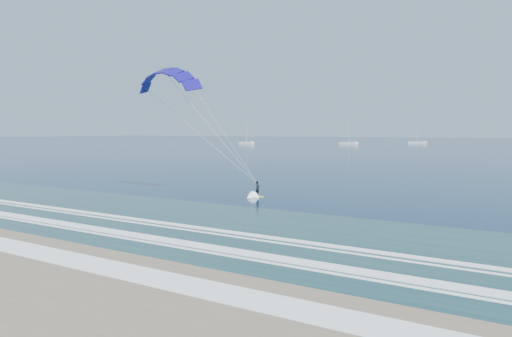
{
  "coord_description": "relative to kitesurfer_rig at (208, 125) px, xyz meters",
  "views": [
    {
      "loc": [
        23.39,
        -15.98,
        6.98
      ],
      "look_at": [
        0.46,
        22.59,
        3.23
      ],
      "focal_mm": 32.0,
      "sensor_mm": 36.0,
      "label": 1
    }
  ],
  "objects": [
    {
      "name": "ground",
      "position": [
        5.18,
        -22.4,
        -7.53
      ],
      "size": [
        900.0,
        900.0,
        0.0
      ],
      "primitive_type": "plane",
      "color": "#07293C",
      "rests_on": "ground"
    },
    {
      "name": "kitesurfer_rig",
      "position": [
        0.0,
        0.0,
        0.0
      ],
      "size": [
        14.16,
        7.24,
        14.61
      ],
      "color": "#C2F81D",
      "rests_on": "ground"
    },
    {
      "name": "sailboat_0",
      "position": [
        -94.45,
        158.99,
        -6.85
      ],
      "size": [
        7.88,
        2.4,
        10.83
      ],
      "color": "silver",
      "rests_on": "ground"
    },
    {
      "name": "sailboat_1",
      "position": [
        -47.55,
        179.72,
        -6.85
      ],
      "size": [
        8.66,
        2.4,
        11.9
      ],
      "color": "silver",
      "rests_on": "ground"
    },
    {
      "name": "sailboat_2",
      "position": [
        -21.61,
        213.93,
        -6.85
      ],
      "size": [
        8.9,
        2.4,
        11.97
      ],
      "color": "silver",
      "rests_on": "ground"
    }
  ]
}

